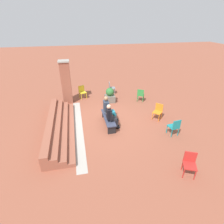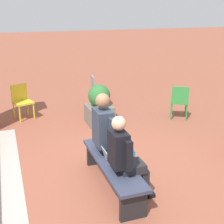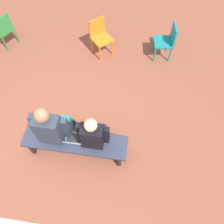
{
  "view_description": "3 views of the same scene",
  "coord_description": "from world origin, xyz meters",
  "px_view_note": "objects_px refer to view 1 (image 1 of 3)",
  "views": [
    {
      "loc": [
        -7.75,
        1.3,
        4.77
      ],
      "look_at": [
        -0.85,
        -0.18,
        0.97
      ],
      "focal_mm": 28.0,
      "sensor_mm": 36.0,
      "label": 1
    },
    {
      "loc": [
        -4.3,
        1.3,
        2.67
      ],
      "look_at": [
        0.14,
        -0.27,
        1.05
      ],
      "focal_mm": 50.0,
      "sensor_mm": 36.0,
      "label": 2
    },
    {
      "loc": [
        -1.21,
        1.3,
        3.9
      ],
      "look_at": [
        -0.94,
        -0.56,
        0.79
      ],
      "focal_mm": 35.0,
      "sensor_mm": 36.0,
      "label": 3
    }
  ],
  "objects_px": {
    "plastic_chair_far_right": "(141,94)",
    "planter": "(110,95)",
    "plastic_chair_foreground": "(158,111)",
    "plastic_chair_near_bench_left": "(190,163)",
    "person_adult": "(108,108)",
    "laptop": "(108,116)",
    "plastic_chair_by_pillar": "(111,87)",
    "plastic_chair_near_bench_right": "(82,91)",
    "plastic_chair_far_left": "(175,126)",
    "person_student": "(111,116)",
    "bench": "(108,119)"
  },
  "relations": [
    {
      "from": "plastic_chair_near_bench_right",
      "to": "plastic_chair_foreground",
      "type": "bearing_deg",
      "value": -134.35
    },
    {
      "from": "bench",
      "to": "plastic_chair_near_bench_left",
      "type": "height_order",
      "value": "plastic_chair_near_bench_left"
    },
    {
      "from": "plastic_chair_foreground",
      "to": "plastic_chair_by_pillar",
      "type": "xyz_separation_m",
      "value": [
        4.02,
        1.7,
        0.0
      ]
    },
    {
      "from": "bench",
      "to": "person_student",
      "type": "bearing_deg",
      "value": -169.49
    },
    {
      "from": "person_adult",
      "to": "plastic_chair_far_right",
      "type": "bearing_deg",
      "value": -51.08
    },
    {
      "from": "bench",
      "to": "plastic_chair_by_pillar",
      "type": "relative_size",
      "value": 2.14
    },
    {
      "from": "laptop",
      "to": "plastic_chair_far_left",
      "type": "distance_m",
      "value": 3.15
    },
    {
      "from": "laptop",
      "to": "bench",
      "type": "bearing_deg",
      "value": -97.21
    },
    {
      "from": "person_adult",
      "to": "plastic_chair_by_pillar",
      "type": "height_order",
      "value": "person_adult"
    },
    {
      "from": "plastic_chair_far_right",
      "to": "planter",
      "type": "height_order",
      "value": "planter"
    },
    {
      "from": "plastic_chair_near_bench_right",
      "to": "plastic_chair_far_right",
      "type": "relative_size",
      "value": 1.0
    },
    {
      "from": "person_student",
      "to": "plastic_chair_far_right",
      "type": "xyz_separation_m",
      "value": [
        2.7,
        -2.5,
        -0.21
      ]
    },
    {
      "from": "plastic_chair_near_bench_left",
      "to": "plastic_chair_far_left",
      "type": "bearing_deg",
      "value": -17.16
    },
    {
      "from": "bench",
      "to": "plastic_chair_foreground",
      "type": "bearing_deg",
      "value": -89.2
    },
    {
      "from": "person_adult",
      "to": "plastic_chair_near_bench_right",
      "type": "relative_size",
      "value": 1.69
    },
    {
      "from": "plastic_chair_near_bench_left",
      "to": "planter",
      "type": "relative_size",
      "value": 0.89
    },
    {
      "from": "plastic_chair_near_bench_right",
      "to": "plastic_chair_near_bench_left",
      "type": "bearing_deg",
      "value": -156.9
    },
    {
      "from": "plastic_chair_far_left",
      "to": "plastic_chair_near_bench_left",
      "type": "xyz_separation_m",
      "value": [
        -2.15,
        0.66,
        0.0
      ]
    },
    {
      "from": "bench",
      "to": "plastic_chair_near_bench_left",
      "type": "relative_size",
      "value": 2.14
    },
    {
      "from": "bench",
      "to": "plastic_chair_far_right",
      "type": "bearing_deg",
      "value": -47.51
    },
    {
      "from": "plastic_chair_far_left",
      "to": "plastic_chair_by_pillar",
      "type": "bearing_deg",
      "value": 17.53
    },
    {
      "from": "plastic_chair_far_right",
      "to": "person_student",
      "type": "bearing_deg",
      "value": 137.13
    },
    {
      "from": "person_adult",
      "to": "plastic_chair_foreground",
      "type": "distance_m",
      "value": 2.64
    },
    {
      "from": "plastic_chair_near_bench_left",
      "to": "plastic_chair_foreground",
      "type": "bearing_deg",
      "value": -9.18
    },
    {
      "from": "bench",
      "to": "person_student",
      "type": "xyz_separation_m",
      "value": [
        -0.35,
        -0.06,
        0.34
      ]
    },
    {
      "from": "person_adult",
      "to": "plastic_chair_near_bench_left",
      "type": "relative_size",
      "value": 1.69
    },
    {
      "from": "plastic_chair_far_left",
      "to": "plastic_chair_by_pillar",
      "type": "relative_size",
      "value": 1.0
    },
    {
      "from": "plastic_chair_near_bench_left",
      "to": "plastic_chair_far_right",
      "type": "bearing_deg",
      "value": -4.61
    },
    {
      "from": "plastic_chair_foreground",
      "to": "person_adult",
      "type": "bearing_deg",
      "value": 83.44
    },
    {
      "from": "bench",
      "to": "laptop",
      "type": "bearing_deg",
      "value": 82.79
    },
    {
      "from": "person_adult",
      "to": "plastic_chair_by_pillar",
      "type": "bearing_deg",
      "value": -13.76
    },
    {
      "from": "plastic_chair_far_right",
      "to": "plastic_chair_foreground",
      "type": "bearing_deg",
      "value": -177.2
    },
    {
      "from": "plastic_chair_far_right",
      "to": "plastic_chair_by_pillar",
      "type": "bearing_deg",
      "value": 42.87
    },
    {
      "from": "laptop",
      "to": "plastic_chair_near_bench_left",
      "type": "distance_m",
      "value": 4.22
    },
    {
      "from": "plastic_chair_by_pillar",
      "to": "plastic_chair_far_right",
      "type": "relative_size",
      "value": 1.0
    },
    {
      "from": "plastic_chair_foreground",
      "to": "bench",
      "type": "bearing_deg",
      "value": 90.8
    },
    {
      "from": "laptop",
      "to": "planter",
      "type": "relative_size",
      "value": 0.34
    },
    {
      "from": "laptop",
      "to": "plastic_chair_far_right",
      "type": "relative_size",
      "value": 0.38
    },
    {
      "from": "person_adult",
      "to": "plastic_chair_near_bench_right",
      "type": "bearing_deg",
      "value": 18.59
    },
    {
      "from": "bench",
      "to": "plastic_chair_foreground",
      "type": "distance_m",
      "value": 2.68
    },
    {
      "from": "bench",
      "to": "plastic_chair_foreground",
      "type": "height_order",
      "value": "plastic_chair_foreground"
    },
    {
      "from": "laptop",
      "to": "plastic_chair_foreground",
      "type": "bearing_deg",
      "value": -89.24
    },
    {
      "from": "person_adult",
      "to": "plastic_chair_near_bench_left",
      "type": "xyz_separation_m",
      "value": [
        -4.0,
        -2.01,
        -0.27
      ]
    },
    {
      "from": "person_adult",
      "to": "plastic_chair_near_bench_right",
      "type": "distance_m",
      "value": 3.55
    },
    {
      "from": "person_student",
      "to": "planter",
      "type": "height_order",
      "value": "person_student"
    },
    {
      "from": "plastic_chair_by_pillar",
      "to": "plastic_chair_far_right",
      "type": "distance_m",
      "value": 2.33
    },
    {
      "from": "plastic_chair_near_bench_right",
      "to": "plastic_chair_by_pillar",
      "type": "relative_size",
      "value": 1.0
    },
    {
      "from": "laptop",
      "to": "plastic_chair_near_bench_left",
      "type": "xyz_separation_m",
      "value": [
        -3.67,
        -2.09,
        -0.02
      ]
    },
    {
      "from": "person_student",
      "to": "bench",
      "type": "bearing_deg",
      "value": 10.51
    },
    {
      "from": "plastic_chair_by_pillar",
      "to": "plastic_chair_far_right",
      "type": "height_order",
      "value": "same"
    }
  ]
}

